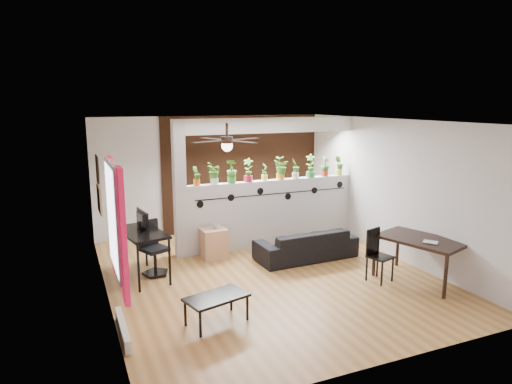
# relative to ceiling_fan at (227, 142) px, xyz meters

# --- Properties ---
(room_shell) EXTENTS (6.30, 7.10, 2.90)m
(room_shell) POSITION_rel_ceiling_fan_xyz_m (0.80, 0.30, -1.01)
(room_shell) COLOR olive
(room_shell) RESTS_ON ground
(partition_wall) EXTENTS (3.60, 0.18, 1.35)m
(partition_wall) POSITION_rel_ceiling_fan_xyz_m (1.60, 1.80, -1.64)
(partition_wall) COLOR #BCBCC1
(partition_wall) RESTS_ON ground
(ceiling_header) EXTENTS (3.60, 0.18, 0.30)m
(ceiling_header) POSITION_rel_ceiling_fan_xyz_m (1.60, 1.80, 0.14)
(ceiling_header) COLOR silver
(ceiling_header) RESTS_ON room_shell
(pier_column) EXTENTS (0.22, 0.20, 2.60)m
(pier_column) POSITION_rel_ceiling_fan_xyz_m (-0.31, 1.80, -1.01)
(pier_column) COLOR #BCBCC1
(pier_column) RESTS_ON ground
(brick_panel) EXTENTS (3.90, 0.05, 2.60)m
(brick_panel) POSITION_rel_ceiling_fan_xyz_m (1.60, 3.27, -1.01)
(brick_panel) COLOR #964F2B
(brick_panel) RESTS_ON ground
(vine_decal) EXTENTS (3.31, 0.01, 0.30)m
(vine_decal) POSITION_rel_ceiling_fan_xyz_m (1.60, 1.70, -1.23)
(vine_decal) COLOR black
(vine_decal) RESTS_ON partition_wall
(window_assembly) EXTENTS (0.09, 1.30, 1.55)m
(window_assembly) POSITION_rel_ceiling_fan_xyz_m (-1.76, -0.90, -0.81)
(window_assembly) COLOR white
(window_assembly) RESTS_ON room_shell
(baseboard_heater) EXTENTS (0.08, 1.00, 0.18)m
(baseboard_heater) POSITION_rel_ceiling_fan_xyz_m (-1.74, -0.90, -2.22)
(baseboard_heater) COLOR silver
(baseboard_heater) RESTS_ON ground
(corkboard) EXTENTS (0.03, 0.60, 0.45)m
(corkboard) POSITION_rel_ceiling_fan_xyz_m (-1.78, 1.25, -0.96)
(corkboard) COLOR #A37B4E
(corkboard) RESTS_ON room_shell
(framed_art) EXTENTS (0.03, 0.34, 0.44)m
(framed_art) POSITION_rel_ceiling_fan_xyz_m (-1.78, 1.20, -0.46)
(framed_art) COLOR #8C7259
(framed_art) RESTS_ON room_shell
(ceiling_fan) EXTENTS (1.19, 1.19, 0.43)m
(ceiling_fan) POSITION_rel_ceiling_fan_xyz_m (0.00, 0.00, 0.00)
(ceiling_fan) COLOR black
(ceiling_fan) RESTS_ON room_shell
(potted_plant_0) EXTENTS (0.18, 0.15, 0.37)m
(potted_plant_0) POSITION_rel_ceiling_fan_xyz_m (0.02, 1.80, -0.77)
(potted_plant_0) COLOR orange
(potted_plant_0) RESTS_ON partition_wall
(potted_plant_1) EXTENTS (0.18, 0.22, 0.43)m
(potted_plant_1) POSITION_rel_ceiling_fan_xyz_m (0.37, 1.80, -0.74)
(potted_plant_1) COLOR white
(potted_plant_1) RESTS_ON partition_wall
(potted_plant_2) EXTENTS (0.30, 0.29, 0.46)m
(potted_plant_2) POSITION_rel_ceiling_fan_xyz_m (0.72, 1.80, -0.72)
(potted_plant_2) COLOR #348D33
(potted_plant_2) RESTS_ON partition_wall
(potted_plant_3) EXTENTS (0.32, 0.31, 0.47)m
(potted_plant_3) POSITION_rel_ceiling_fan_xyz_m (1.07, 1.80, -0.72)
(potted_plant_3) COLOR #BF1E3B
(potted_plant_3) RESTS_ON partition_wall
(potted_plant_4) EXTENTS (0.22, 0.22, 0.36)m
(potted_plant_4) POSITION_rel_ceiling_fan_xyz_m (1.42, 1.80, -0.77)
(potted_plant_4) COLOR #E9EA52
(potted_plant_4) RESTS_ON partition_wall
(potted_plant_5) EXTENTS (0.30, 0.30, 0.45)m
(potted_plant_5) POSITION_rel_ceiling_fan_xyz_m (1.78, 1.80, -0.72)
(potted_plant_5) COLOR orange
(potted_plant_5) RESTS_ON partition_wall
(potted_plant_6) EXTENTS (0.26, 0.25, 0.40)m
(potted_plant_6) POSITION_rel_ceiling_fan_xyz_m (2.13, 1.80, -0.75)
(potted_plant_6) COLOR silver
(potted_plant_6) RESTS_ON partition_wall
(potted_plant_7) EXTENTS (0.32, 0.29, 0.48)m
(potted_plant_7) POSITION_rel_ceiling_fan_xyz_m (2.48, 1.80, -0.71)
(potted_plant_7) COLOR #348F3C
(potted_plant_7) RESTS_ON partition_wall
(potted_plant_8) EXTENTS (0.25, 0.22, 0.41)m
(potted_plant_8) POSITION_rel_ceiling_fan_xyz_m (2.83, 1.80, -0.75)
(potted_plant_8) COLOR #BA331D
(potted_plant_8) RESTS_ON partition_wall
(potted_plant_9) EXTENTS (0.26, 0.24, 0.41)m
(potted_plant_9) POSITION_rel_ceiling_fan_xyz_m (3.18, 1.80, -0.75)
(potted_plant_9) COLOR #DADB4D
(potted_plant_9) RESTS_ON partition_wall
(sofa) EXTENTS (1.83, 0.77, 0.53)m
(sofa) POSITION_rel_ceiling_fan_xyz_m (1.81, 0.75, -2.05)
(sofa) COLOR black
(sofa) RESTS_ON ground
(cube_shelf) EXTENTS (0.48, 0.43, 0.57)m
(cube_shelf) POSITION_rel_ceiling_fan_xyz_m (0.23, 1.46, -2.03)
(cube_shelf) COLOR tan
(cube_shelf) RESTS_ON ground
(cup) EXTENTS (0.17, 0.17, 0.10)m
(cup) POSITION_rel_ceiling_fan_xyz_m (0.28, 1.46, -1.70)
(cup) COLOR gray
(cup) RESTS_ON cube_shelf
(computer_desk) EXTENTS (0.79, 1.22, 0.82)m
(computer_desk) POSITION_rel_ceiling_fan_xyz_m (-1.18, 0.95, -1.57)
(computer_desk) COLOR black
(computer_desk) RESTS_ON ground
(monitor) EXTENTS (0.31, 0.10, 0.17)m
(monitor) POSITION_rel_ceiling_fan_xyz_m (-1.18, 1.10, -1.41)
(monitor) COLOR black
(monitor) RESTS_ON computer_desk
(office_chair) EXTENTS (0.51, 0.51, 0.92)m
(office_chair) POSITION_rel_ceiling_fan_xyz_m (-0.98, 1.07, -1.91)
(office_chair) COLOR black
(office_chair) RESTS_ON ground
(dining_table) EXTENTS (1.18, 1.51, 0.72)m
(dining_table) POSITION_rel_ceiling_fan_xyz_m (2.99, -0.93, -1.67)
(dining_table) COLOR black
(dining_table) RESTS_ON ground
(book) EXTENTS (0.26, 0.27, 0.02)m
(book) POSITION_rel_ceiling_fan_xyz_m (2.89, -1.23, -1.58)
(book) COLOR gray
(book) RESTS_ON dining_table
(folding_chair) EXTENTS (0.44, 0.44, 0.87)m
(folding_chair) POSITION_rel_ceiling_fan_xyz_m (2.36, -0.63, -1.80)
(folding_chair) COLOR black
(folding_chair) RESTS_ON ground
(coffee_table) EXTENTS (0.91, 0.66, 0.38)m
(coffee_table) POSITION_rel_ceiling_fan_xyz_m (-0.54, -1.03, -1.97)
(coffee_table) COLOR black
(coffee_table) RESTS_ON ground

